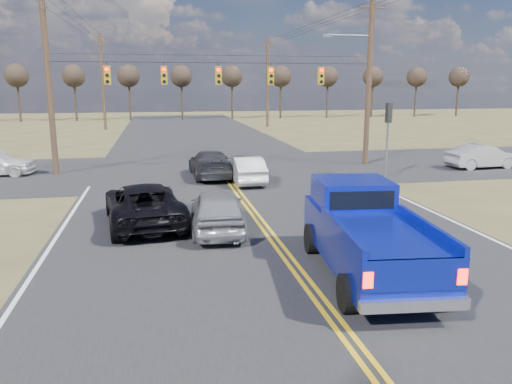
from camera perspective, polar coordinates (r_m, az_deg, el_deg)
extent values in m
plane|color=brown|center=(12.08, 6.66, -11.48)|extent=(160.00, 160.00, 0.00)
cube|color=#28282B|center=(21.35, -1.50, -0.87)|extent=(14.00, 120.00, 0.02)
cube|color=#28282B|center=(29.12, -4.15, 2.64)|extent=(120.00, 12.00, 0.02)
cylinder|color=#473323|center=(29.04, -22.62, 11.64)|extent=(0.32, 0.32, 10.00)
cylinder|color=#473323|center=(31.11, 12.78, 12.24)|extent=(0.32, 0.32, 10.00)
cube|color=#473323|center=(31.42, 13.16, 19.91)|extent=(1.60, 0.12, 0.12)
cylinder|color=black|center=(28.74, -4.34, 14.52)|extent=(18.00, 0.02, 0.02)
cylinder|color=black|center=(28.76, -4.36, 15.31)|extent=(18.00, 0.02, 0.02)
cube|color=#B28C14|center=(28.62, -16.63, 12.66)|extent=(0.34, 0.24, 1.00)
cylinder|color=#FF0C05|center=(28.49, -16.70, 13.33)|extent=(0.20, 0.06, 0.20)
cylinder|color=black|center=(28.48, -16.66, 12.67)|extent=(0.20, 0.06, 0.20)
cylinder|color=black|center=(28.48, -16.62, 12.00)|extent=(0.20, 0.06, 0.20)
cube|color=black|center=(28.46, -16.72, 13.55)|extent=(0.24, 0.14, 0.03)
cube|color=#B28C14|center=(28.51, -10.47, 12.97)|extent=(0.34, 0.24, 1.00)
cylinder|color=#FF0C05|center=(28.38, -10.49, 13.64)|extent=(0.20, 0.06, 0.20)
cylinder|color=black|center=(28.37, -10.47, 12.97)|extent=(0.20, 0.06, 0.20)
cylinder|color=black|center=(28.37, -10.44, 12.30)|extent=(0.20, 0.06, 0.20)
cube|color=black|center=(28.35, -10.50, 13.86)|extent=(0.24, 0.14, 0.03)
cube|color=#B28C14|center=(28.72, -4.32, 13.12)|extent=(0.34, 0.24, 1.00)
cylinder|color=#FF0C05|center=(28.59, -4.29, 13.79)|extent=(0.20, 0.06, 0.20)
cylinder|color=black|center=(28.58, -4.28, 13.13)|extent=(0.20, 0.06, 0.20)
cylinder|color=black|center=(28.58, -4.27, 12.47)|extent=(0.20, 0.06, 0.20)
cube|color=black|center=(28.56, -4.29, 14.01)|extent=(0.24, 0.14, 0.03)
cube|color=#B28C14|center=(29.23, 1.69, 13.13)|extent=(0.34, 0.24, 1.00)
cylinder|color=#FF0C05|center=(29.10, 1.75, 13.79)|extent=(0.20, 0.06, 0.20)
cylinder|color=black|center=(29.10, 1.75, 13.14)|extent=(0.20, 0.06, 0.20)
cylinder|color=black|center=(29.09, 1.74, 12.49)|extent=(0.20, 0.06, 0.20)
cube|color=black|center=(29.08, 1.77, 14.01)|extent=(0.24, 0.14, 0.03)
cube|color=#B28C14|center=(30.04, 7.42, 13.02)|extent=(0.34, 0.24, 1.00)
cylinder|color=#FF0C05|center=(29.91, 7.53, 13.65)|extent=(0.20, 0.06, 0.20)
cylinder|color=black|center=(29.91, 7.51, 13.02)|extent=(0.20, 0.06, 0.20)
cylinder|color=black|center=(29.90, 7.49, 12.39)|extent=(0.20, 0.06, 0.20)
cube|color=black|center=(29.89, 7.55, 13.86)|extent=(0.24, 0.14, 0.03)
cylinder|color=slate|center=(26.89, 14.73, 4.92)|extent=(0.12, 0.12, 3.20)
cube|color=black|center=(26.73, 14.94, 8.74)|extent=(0.24, 0.34, 1.00)
cylinder|color=slate|center=(30.70, 10.51, 17.20)|extent=(2.80, 0.10, 0.10)
cube|color=slate|center=(30.25, 8.11, 17.26)|extent=(0.55, 0.22, 0.14)
cylinder|color=#473323|center=(56.77, -17.11, 11.87)|extent=(0.32, 0.32, 10.00)
cube|color=#473323|center=(56.94, -17.39, 16.09)|extent=(1.60, 0.12, 0.12)
cylinder|color=#473323|center=(57.86, 1.33, 12.39)|extent=(0.32, 0.32, 10.00)
cube|color=#473323|center=(58.03, 1.35, 16.54)|extent=(1.60, 0.12, 0.12)
cylinder|color=black|center=(30.25, 12.70, 20.44)|extent=(0.02, 58.00, 0.02)
cylinder|color=black|center=(30.53, 13.98, 20.30)|extent=(0.02, 58.00, 0.02)
cylinder|color=black|center=(30.82, 15.24, 20.15)|extent=(0.02, 58.00, 0.02)
cylinder|color=#33261C|center=(72.68, -25.47, 9.43)|extent=(0.28, 0.28, 5.50)
sphere|color=#2D231C|center=(72.66, -25.70, 11.90)|extent=(3.00, 3.00, 3.00)
cylinder|color=#33261C|center=(71.32, -19.94, 9.84)|extent=(0.28, 0.28, 5.50)
sphere|color=#2D231C|center=(71.29, -20.13, 12.37)|extent=(3.00, 3.00, 3.00)
cylinder|color=#33261C|center=(70.62, -14.24, 10.18)|extent=(0.28, 0.28, 5.50)
sphere|color=#2D231C|center=(70.60, -14.37, 12.73)|extent=(3.00, 3.00, 3.00)
cylinder|color=#33261C|center=(70.62, -8.47, 10.41)|extent=(0.28, 0.28, 5.50)
sphere|color=#2D231C|center=(70.60, -8.55, 12.97)|extent=(3.00, 3.00, 3.00)
cylinder|color=#33261C|center=(71.31, -2.75, 10.54)|extent=(0.28, 0.28, 5.50)
sphere|color=#2D231C|center=(71.29, -2.77, 13.08)|extent=(3.00, 3.00, 3.00)
cylinder|color=#33261C|center=(72.67, 2.82, 10.58)|extent=(0.28, 0.28, 5.50)
sphere|color=#2D231C|center=(72.64, 2.84, 13.06)|extent=(3.00, 3.00, 3.00)
cylinder|color=#33261C|center=(74.66, 8.13, 10.51)|extent=(0.28, 0.28, 5.50)
sphere|color=#2D231C|center=(74.64, 8.20, 12.93)|extent=(3.00, 3.00, 3.00)
cylinder|color=#33261C|center=(77.24, 13.12, 10.38)|extent=(0.28, 0.28, 5.50)
sphere|color=#2D231C|center=(77.22, 13.24, 12.71)|extent=(3.00, 3.00, 3.00)
cylinder|color=#33261C|center=(80.34, 17.75, 10.18)|extent=(0.28, 0.28, 5.50)
sphere|color=#2D231C|center=(80.32, 17.90, 12.42)|extent=(3.00, 3.00, 3.00)
cylinder|color=#33261C|center=(83.92, 22.01, 9.94)|extent=(0.28, 0.28, 5.50)
sphere|color=#2D231C|center=(83.90, 22.19, 12.08)|extent=(3.00, 3.00, 3.00)
cylinder|color=black|center=(11.13, 10.54, -11.30)|extent=(0.43, 0.90, 0.86)
cylinder|color=black|center=(11.84, 20.32, -10.42)|extent=(0.43, 0.90, 0.86)
cylinder|color=black|center=(14.68, 6.44, -5.32)|extent=(0.43, 0.90, 0.86)
cylinder|color=black|center=(15.22, 14.06, -4.98)|extent=(0.43, 0.90, 0.86)
cube|color=#0F1EAA|center=(12.98, 12.70, -5.41)|extent=(2.75, 6.03, 1.08)
cube|color=#0F1EAA|center=(14.20, 10.95, -0.11)|extent=(2.18, 2.03, 0.78)
cube|color=black|center=(13.36, 12.00, -0.93)|extent=(1.73, 0.24, 0.49)
cube|color=#0F1EAA|center=(11.46, 9.68, -4.25)|extent=(0.47, 3.56, 0.22)
cube|color=#0F1EAA|center=(12.15, 19.10, -3.82)|extent=(0.47, 3.56, 0.22)
cube|color=#0F1EAA|center=(10.35, 17.70, -9.02)|extent=(2.16, 0.31, 0.65)
cube|color=silver|center=(10.51, 17.65, -12.19)|extent=(2.22, 0.42, 0.24)
cube|color=#FF0C05|center=(10.01, 12.68, -9.80)|extent=(0.20, 0.08, 0.32)
cube|color=#FF0C05|center=(10.73, 22.51, -8.93)|extent=(0.20, 0.08, 0.32)
imported|color=gray|center=(16.67, -4.46, -2.07)|extent=(1.98, 4.39, 1.46)
imported|color=black|center=(17.84, -12.71, -1.36)|extent=(3.11, 5.59, 1.48)
imported|color=silver|center=(24.85, -1.10, 2.58)|extent=(1.46, 4.09, 1.34)
imported|color=#323237|center=(26.47, -5.23, 3.20)|extent=(2.13, 4.93, 1.41)
imported|color=#A9ABB2|center=(32.06, 24.47, 3.71)|extent=(1.72, 4.31, 1.39)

